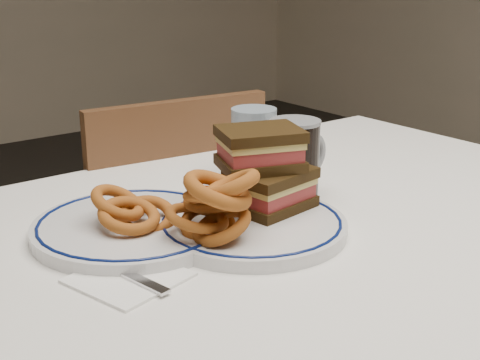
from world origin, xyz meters
TOP-DOWN VIEW (x-y plane):
  - dining_table at (0.00, 0.00)m, footprint 1.27×0.87m
  - chair_far at (0.09, 0.52)m, footprint 0.44×0.44m
  - main_plate at (-0.06, 0.00)m, footprint 0.28×0.28m
  - reuben_sandwich at (-0.01, 0.03)m, footprint 0.15×0.14m
  - onion_rings_main at (-0.13, -0.01)m, footprint 0.13×0.14m
  - ketchup_ramekin at (-0.09, 0.08)m, footprint 0.05×0.05m
  - beer_mug at (0.08, 0.06)m, footprint 0.12×0.08m
  - water_glass at (0.10, 0.20)m, footprint 0.08×0.08m
  - far_plate at (-0.20, 0.10)m, footprint 0.29×0.29m
  - onion_rings_far at (-0.21, 0.09)m, footprint 0.12×0.12m
  - napkin_fork at (-0.28, -0.02)m, footprint 0.15×0.17m

SIDE VIEW (x-z plane):
  - chair_far at x=0.09m, z-range 0.04..0.90m
  - dining_table at x=0.00m, z-range 0.27..1.02m
  - napkin_fork at x=-0.28m, z-range 0.75..0.76m
  - main_plate at x=-0.06m, z-range 0.75..0.77m
  - far_plate at x=-0.20m, z-range 0.75..0.77m
  - ketchup_ramekin at x=-0.09m, z-range 0.77..0.80m
  - onion_rings_far at x=-0.21m, z-range 0.75..0.83m
  - onion_rings_main at x=-0.13m, z-range 0.75..0.88m
  - water_glass at x=0.10m, z-range 0.75..0.88m
  - beer_mug at x=0.08m, z-range 0.75..0.89m
  - reuben_sandwich at x=-0.01m, z-range 0.77..0.89m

